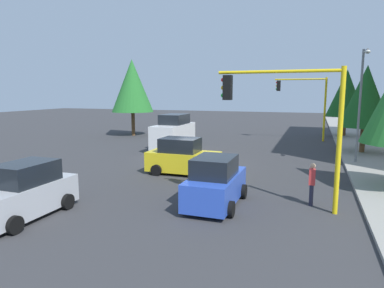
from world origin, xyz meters
TOP-DOWN VIEW (x-y plane):
  - ground_plane at (0.00, 0.00)m, footprint 120.00×120.00m
  - sidewalk_kerb at (-5.00, 10.50)m, footprint 80.00×4.00m
  - traffic_signal_near_left at (6.00, 5.65)m, footprint 0.36×4.59m
  - traffic_signal_far_left at (-14.00, 5.71)m, footprint 0.36×4.59m
  - street_lamp_curbside at (-3.61, 9.20)m, footprint 2.15×0.28m
  - tree_opposite_side at (-12.00, -11.00)m, footprint 4.24×4.24m
  - tree_roadside_mid at (-8.00, 10.00)m, footprint 3.50×3.50m
  - tree_roadside_far at (-18.00, 9.50)m, footprint 3.66×3.66m
  - delivery_van_white at (-4.99, -3.55)m, footprint 4.80×2.22m
  - car_yellow at (2.00, -0.09)m, footprint 2.08×3.91m
  - car_silver at (10.12, -3.03)m, footprint 4.00×1.97m
  - car_blue at (6.53, 3.06)m, footprint 3.83×2.00m
  - pedestrian_crossing at (5.26, 6.65)m, footprint 0.40×0.24m

SIDE VIEW (x-z plane):
  - ground_plane at x=0.00m, z-range 0.00..0.00m
  - sidewalk_kerb at x=-5.00m, z-range 0.00..0.15m
  - car_blue at x=6.53m, z-range -0.09..1.88m
  - car_silver at x=10.12m, z-range -0.09..1.88m
  - car_yellow at x=2.00m, z-range -0.09..1.88m
  - pedestrian_crossing at x=5.26m, z-range 0.06..1.76m
  - delivery_van_white at x=-4.99m, z-range -0.11..2.67m
  - traffic_signal_near_left at x=6.00m, z-range 1.13..6.49m
  - traffic_signal_far_left at x=-14.00m, z-range 1.19..6.97m
  - tree_roadside_mid at x=-8.00m, z-range 0.98..7.33m
  - street_lamp_curbside at x=-3.61m, z-range 0.85..7.85m
  - tree_roadside_far at x=-18.00m, z-range 1.03..7.68m
  - tree_opposite_side at x=-12.00m, z-range 1.21..8.97m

